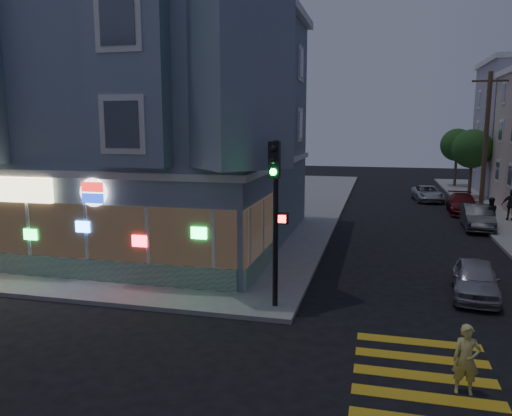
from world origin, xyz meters
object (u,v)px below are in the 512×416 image
at_px(running_child, 466,360).
at_px(parked_car_c, 463,204).
at_px(utility_pole, 486,140).
at_px(pedestrian_a, 490,213).
at_px(street_tree_far, 457,145).
at_px(parked_car_b, 477,217).
at_px(parked_car_a, 476,279).
at_px(parked_car_d, 428,193).
at_px(street_tree_near, 472,149).
at_px(pedestrian_b, 512,205).
at_px(traffic_signal, 275,196).

bearing_deg(running_child, parked_car_c, 82.97).
relative_size(utility_pole, running_child, 5.85).
bearing_deg(pedestrian_a, street_tree_far, -96.50).
xyz_separation_m(parked_car_b, parked_car_c, (0.00, 5.20, -0.04)).
relative_size(parked_car_a, parked_car_b, 0.87).
bearing_deg(parked_car_d, street_tree_near, 22.02).
bearing_deg(running_child, pedestrian_b, 76.01).
height_order(parked_car_a, parked_car_d, parked_car_a).
bearing_deg(pedestrian_a, pedestrian_b, -125.76).
relative_size(street_tree_far, pedestrian_a, 3.12).
bearing_deg(pedestrian_a, running_child, 73.72).
height_order(running_child, pedestrian_b, pedestrian_b).
distance_m(pedestrian_a, parked_car_b, 0.71).
height_order(utility_pole, traffic_signal, utility_pole).
relative_size(parked_car_a, parked_car_c, 0.82).
distance_m(parked_car_b, parked_car_d, 10.55).
xyz_separation_m(running_child, parked_car_d, (1.68, 29.03, -0.18)).
height_order(parked_car_b, traffic_signal, traffic_signal).
bearing_deg(pedestrian_a, street_tree_near, -98.13).
bearing_deg(parked_car_c, running_child, -96.29).
bearing_deg(parked_car_d, parked_car_c, -77.93).
xyz_separation_m(street_tree_near, running_child, (-4.92, -30.79, -3.17)).
xyz_separation_m(pedestrian_b, parked_car_c, (-2.30, 2.67, -0.43)).
bearing_deg(parked_car_b, pedestrian_a, -17.01).
height_order(running_child, parked_car_c, running_child).
bearing_deg(utility_pole, street_tree_far, 89.18).
bearing_deg(parked_car_d, parked_car_b, -86.94).
xyz_separation_m(street_tree_far, parked_car_a, (-3.60, -32.11, -3.32)).
height_order(pedestrian_a, pedestrian_b, pedestrian_b).
xyz_separation_m(utility_pole, street_tree_far, (0.20, 14.00, -0.86)).
relative_size(running_child, pedestrian_b, 0.83).
distance_m(street_tree_far, pedestrian_a, 20.60).
relative_size(parked_car_b, traffic_signal, 0.80).
height_order(pedestrian_a, parked_car_b, pedestrian_a).
bearing_deg(traffic_signal, parked_car_a, 24.84).
relative_size(pedestrian_b, parked_car_d, 0.44).
distance_m(street_tree_near, street_tree_far, 8.00).
height_order(parked_car_a, traffic_signal, traffic_signal).
xyz_separation_m(street_tree_far, parked_car_b, (-1.50, -20.16, -3.26)).
height_order(pedestrian_a, parked_car_d, pedestrian_a).
bearing_deg(parked_car_a, street_tree_near, 88.19).
distance_m(street_tree_near, pedestrian_a, 12.74).
relative_size(street_tree_near, traffic_signal, 1.03).
bearing_deg(street_tree_near, parked_car_b, -97.03).
bearing_deg(parked_car_b, parked_car_d, 101.58).
xyz_separation_m(street_tree_near, pedestrian_a, (-0.90, -12.37, -2.94)).
relative_size(parked_car_b, parked_car_d, 0.97).
bearing_deg(running_child, parked_car_a, 79.94).
height_order(street_tree_near, parked_car_b, street_tree_near).
xyz_separation_m(street_tree_far, pedestrian_a, (-0.90, -20.37, -2.94)).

